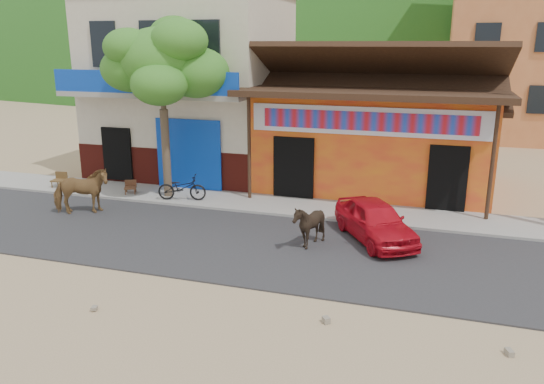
{
  "coord_description": "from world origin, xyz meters",
  "views": [
    {
      "loc": [
        4.16,
        -10.05,
        5.28
      ],
      "look_at": [
        0.07,
        3.0,
        1.4
      ],
      "focal_mm": 35.0,
      "sensor_mm": 36.0,
      "label": 1
    }
  ],
  "objects": [
    {
      "name": "apartment_front",
      "position": [
        9.0,
        24.0,
        6.0
      ],
      "size": [
        9.0,
        9.0,
        12.0
      ],
      "primitive_type": "cube",
      "color": "#CC723F",
      "rests_on": "ground"
    },
    {
      "name": "red_car",
      "position": [
        2.75,
        3.84,
        0.59
      ],
      "size": [
        2.85,
        3.44,
        1.11
      ],
      "primitive_type": "imported",
      "rotation": [
        0.0,
        0.0,
        0.57
      ],
      "color": "red",
      "rests_on": "road"
    },
    {
      "name": "cafe_chair_left",
      "position": [
        -9.0,
        5.63,
        0.62
      ],
      "size": [
        0.52,
        0.52,
        0.99
      ],
      "primitive_type": null,
      "rotation": [
        0.0,
        0.0,
        0.12
      ],
      "color": "#50371A",
      "rests_on": "sidewalk"
    },
    {
      "name": "dance_club",
      "position": [
        2.0,
        10.0,
        1.8
      ],
      "size": [
        8.0,
        6.0,
        3.6
      ],
      "primitive_type": "cube",
      "color": "orange",
      "rests_on": "ground"
    },
    {
      "name": "road",
      "position": [
        0.0,
        2.5,
        0.02
      ],
      "size": [
        60.0,
        5.0,
        0.04
      ],
      "primitive_type": "cube",
      "color": "#28282B",
      "rests_on": "ground"
    },
    {
      "name": "sidewalk",
      "position": [
        0.0,
        6.0,
        0.06
      ],
      "size": [
        60.0,
        2.0,
        0.12
      ],
      "primitive_type": "cube",
      "color": "gray",
      "rests_on": "ground"
    },
    {
      "name": "scooter",
      "position": [
        -3.89,
        5.46,
        0.55
      ],
      "size": [
        1.72,
        0.94,
        0.86
      ],
      "primitive_type": "imported",
      "rotation": [
        0.0,
        0.0,
        1.81
      ],
      "color": "black",
      "rests_on": "sidewalk"
    },
    {
      "name": "ground",
      "position": [
        0.0,
        0.0,
        0.0
      ],
      "size": [
        120.0,
        120.0,
        0.0
      ],
      "primitive_type": "plane",
      "color": "#9E825B",
      "rests_on": "ground"
    },
    {
      "name": "cow_dark",
      "position": [
        1.15,
        2.79,
        0.64
      ],
      "size": [
        1.41,
        1.36,
        1.2
      ],
      "primitive_type": "imported",
      "rotation": [
        0.0,
        0.0,
        -1.1
      ],
      "color": "black",
      "rests_on": "road"
    },
    {
      "name": "cow_tan",
      "position": [
        -6.34,
        3.4,
        0.78
      ],
      "size": [
        1.92,
        1.52,
        1.48
      ],
      "primitive_type": "imported",
      "rotation": [
        0.0,
        0.0,
        2.05
      ],
      "color": "olive",
      "rests_on": "road"
    },
    {
      "name": "cafe_building",
      "position": [
        -5.5,
        10.0,
        3.5
      ],
      "size": [
        7.0,
        6.0,
        7.0
      ],
      "primitive_type": "cube",
      "color": "beige",
      "rests_on": "ground"
    },
    {
      "name": "tree",
      "position": [
        -4.6,
        5.8,
        3.12
      ],
      "size": [
        3.0,
        3.0,
        6.0
      ],
      "primitive_type": null,
      "color": "#2D721E",
      "rests_on": "sidewalk"
    },
    {
      "name": "cafe_chair_right",
      "position": [
        -6.0,
        5.64,
        0.55
      ],
      "size": [
        0.53,
        0.53,
        0.85
      ],
      "primitive_type": null,
      "rotation": [
        0.0,
        0.0,
        0.45
      ],
      "color": "#4C2D19",
      "rests_on": "sidewalk"
    }
  ]
}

